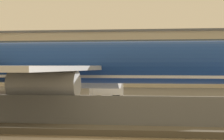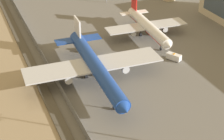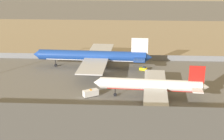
% 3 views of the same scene
% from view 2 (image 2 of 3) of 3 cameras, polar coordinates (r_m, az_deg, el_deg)
% --- Properties ---
extents(ground_plane, '(500.00, 500.00, 0.00)m').
position_cam_2_polar(ground_plane, '(124.67, -1.74, 0.05)').
color(ground_plane, '#66635E').
extents(shoreline_seawall, '(320.00, 3.00, 0.50)m').
position_cam_2_polar(shoreline_seawall, '(119.85, -10.92, -1.73)').
color(shoreline_seawall, '#474238').
rests_on(shoreline_seawall, ground).
extents(perimeter_fence, '(280.00, 0.10, 2.57)m').
position_cam_2_polar(perimeter_fence, '(120.07, -8.89, -0.88)').
color(perimeter_fence, slate).
rests_on(perimeter_fence, ground).
extents(cargo_jet_blue, '(51.33, 44.47, 13.65)m').
position_cam_2_polar(cargo_jet_blue, '(116.39, -2.61, 0.65)').
color(cargo_jet_blue, '#193D93').
rests_on(cargo_jet_blue, ground).
extents(passenger_jet_white_red, '(38.30, 32.58, 11.95)m').
position_cam_2_polar(passenger_jet_white_red, '(146.42, 5.45, 6.64)').
color(passenger_jet_white_red, white).
rests_on(passenger_jet_white_red, ground).
extents(baggage_tug, '(3.54, 2.51, 1.80)m').
position_cam_2_polar(baggage_tug, '(136.84, -4.65, 3.21)').
color(baggage_tug, yellow).
rests_on(baggage_tug, ground).
extents(ops_van, '(5.55, 4.44, 2.48)m').
position_cam_2_polar(ops_van, '(131.76, 9.45, 2.01)').
color(ops_van, white).
rests_on(ops_van, ground).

